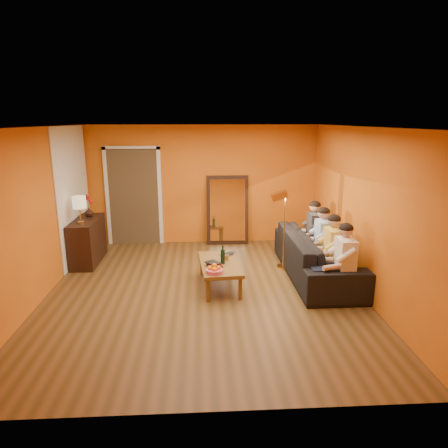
{
  "coord_description": "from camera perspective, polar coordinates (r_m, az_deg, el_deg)",
  "views": [
    {
      "loc": [
        -0.02,
        -5.98,
        2.71
      ],
      "look_at": [
        0.35,
        0.5,
        1.0
      ],
      "focal_mm": 32.0,
      "sensor_mm": 36.0,
      "label": 1
    }
  ],
  "objects": [
    {
      "name": "door_jamb_right",
      "position": [
        8.89,
        -9.11,
        3.82
      ],
      "size": [
        0.08,
        0.06,
        2.2
      ],
      "primitive_type": "cube",
      "color": "white",
      "rests_on": "wall_back"
    },
    {
      "name": "door_jamb_left",
      "position": [
        9.08,
        -16.29,
        3.63
      ],
      "size": [
        0.08,
        0.06,
        2.2
      ],
      "primitive_type": "cube",
      "color": "white",
      "rests_on": "wall_back"
    },
    {
      "name": "dog",
      "position": [
        6.76,
        14.68,
        -6.33
      ],
      "size": [
        0.46,
        0.62,
        0.67
      ],
      "primitive_type": null,
      "rotation": [
        0.0,
        0.0,
        0.18
      ],
      "color": "#A96D4C",
      "rests_on": "floor"
    },
    {
      "name": "book_lower",
      "position": [
        6.4,
        -2.17,
        -6.08
      ],
      "size": [
        0.27,
        0.31,
        0.02
      ],
      "primitive_type": "imported",
      "rotation": [
        0.0,
        0.0,
        0.35
      ],
      "color": "black",
      "rests_on": "coffee_table"
    },
    {
      "name": "vase",
      "position": [
        8.28,
        -18.75,
        1.62
      ],
      "size": [
        0.17,
        0.17,
        0.18
      ],
      "primitive_type": "imported",
      "color": "black",
      "rests_on": "sideboard"
    },
    {
      "name": "table_lamp",
      "position": [
        7.73,
        -19.89,
        1.89
      ],
      "size": [
        0.24,
        0.24,
        0.51
      ],
      "primitive_type": null,
      "color": "beige",
      "rests_on": "sideboard"
    },
    {
      "name": "sideboard",
      "position": [
        8.17,
        -18.9,
        -2.29
      ],
      "size": [
        0.44,
        1.18,
        0.85
      ],
      "primitive_type": "cube",
      "color": "black",
      "rests_on": "floor"
    },
    {
      "name": "fruit_bowl",
      "position": [
        6.15,
        -1.38,
        -6.31
      ],
      "size": [
        0.26,
        0.26,
        0.16
      ],
      "primitive_type": null,
      "color": "#DB4D75",
      "rests_on": "coffee_table"
    },
    {
      "name": "tumbler",
      "position": [
        6.71,
        0.34,
        -4.83
      ],
      "size": [
        0.11,
        0.11,
        0.08
      ],
      "primitive_type": "imported",
      "rotation": [
        0.0,
        0.0,
        -0.24
      ],
      "color": "#B27F3F",
      "rests_on": "coffee_table"
    },
    {
      "name": "door_header",
      "position": [
        8.83,
        -13.14,
        10.56
      ],
      "size": [
        1.22,
        0.06,
        0.08
      ],
      "primitive_type": "cube",
      "color": "white",
      "rests_on": "wall_back"
    },
    {
      "name": "room_shell",
      "position": [
        6.5,
        -3.02,
        2.22
      ],
      "size": [
        5.0,
        5.5,
        2.6
      ],
      "color": "brown",
      "rests_on": "ground"
    },
    {
      "name": "mirror_glass",
      "position": [
        8.81,
        0.52,
        1.97
      ],
      "size": [
        0.78,
        0.21,
        1.35
      ],
      "primitive_type": "cube",
      "rotation": [
        -0.14,
        0.0,
        0.0
      ],
      "color": "white",
      "rests_on": "mirror_frame"
    },
    {
      "name": "mirror_frame",
      "position": [
        8.85,
        0.5,
        2.03
      ],
      "size": [
        0.92,
        0.27,
        1.51
      ],
      "primitive_type": "cube",
      "rotation": [
        -0.14,
        0.0,
        0.0
      ],
      "color": "black",
      "rests_on": "floor"
    },
    {
      "name": "book_mid",
      "position": [
        6.41,
        -2.08,
        -5.87
      ],
      "size": [
        0.25,
        0.29,
        0.02
      ],
      "primitive_type": "imported",
      "rotation": [
        0.0,
        0.0,
        -0.38
      ],
      "color": "red",
      "rests_on": "book_lower"
    },
    {
      "name": "wine_bottle",
      "position": [
        6.5,
        -0.18,
        -4.4
      ],
      "size": [
        0.07,
        0.07,
        0.31
      ],
      "primitive_type": "cylinder",
      "color": "black",
      "rests_on": "coffee_table"
    },
    {
      "name": "person_mid_right",
      "position": [
        7.32,
        13.97,
        -2.36
      ],
      "size": [
        0.7,
        0.44,
        1.22
      ],
      "primitive_type": null,
      "color": "#8EA8DB",
      "rests_on": "sofa"
    },
    {
      "name": "book_upper",
      "position": [
        6.38,
        -2.17,
        -5.76
      ],
      "size": [
        0.29,
        0.3,
        0.02
      ],
      "primitive_type": "imported",
      "rotation": [
        0.0,
        0.0,
        0.67
      ],
      "color": "black",
      "rests_on": "book_mid"
    },
    {
      "name": "doorway_recess",
      "position": [
        9.08,
        -12.62,
        3.88
      ],
      "size": [
        1.06,
        0.3,
        2.1
      ],
      "primitive_type": "cube",
      "color": "#3F2D19",
      "rests_on": "floor"
    },
    {
      "name": "flowers",
      "position": [
        8.23,
        -18.89,
        3.35
      ],
      "size": [
        0.17,
        0.17,
        0.45
      ],
      "primitive_type": null,
      "color": "red",
      "rests_on": "vase"
    },
    {
      "name": "coffee_table",
      "position": [
        6.68,
        -0.63,
        -7.23
      ],
      "size": [
        0.72,
        1.27,
        0.42
      ],
      "primitive_type": null,
      "rotation": [
        0.0,
        0.0,
        0.08
      ],
      "color": "brown",
      "rests_on": "floor"
    },
    {
      "name": "person_far_left",
      "position": [
        6.33,
        16.86,
        -5.26
      ],
      "size": [
        0.7,
        0.44,
        1.22
      ],
      "primitive_type": null,
      "color": "silver",
      "rests_on": "sofa"
    },
    {
      "name": "white_accent",
      "position": [
        8.23,
        -20.69,
        3.95
      ],
      "size": [
        0.02,
        1.9,
        2.58
      ],
      "primitive_type": "cube",
      "color": "white",
      "rests_on": "wall_left"
    },
    {
      "name": "person_far_right",
      "position": [
        7.83,
        12.81,
        -1.18
      ],
      "size": [
        0.7,
        0.44,
        1.22
      ],
      "primitive_type": null,
      "color": "#343439",
      "rests_on": "sofa"
    },
    {
      "name": "laptop",
      "position": [
        6.94,
        0.72,
        -4.42
      ],
      "size": [
        0.35,
        0.33,
        0.02
      ],
      "primitive_type": "imported",
      "rotation": [
        0.0,
        0.0,
        0.69
      ],
      "color": "black",
      "rests_on": "coffee_table"
    },
    {
      "name": "sofa",
      "position": [
        7.26,
        13.1,
        -4.35
      ],
      "size": [
        2.61,
        1.02,
        0.76
      ],
      "primitive_type": "imported",
      "rotation": [
        0.0,
        0.0,
        1.57
      ],
      "color": "black",
      "rests_on": "floor"
    },
    {
      "name": "person_mid_left",
      "position": [
        6.82,
        15.31,
        -3.71
      ],
      "size": [
        0.7,
        0.44,
        1.22
      ],
      "primitive_type": null,
      "color": "gold",
      "rests_on": "sofa"
    },
    {
      "name": "floor_lamp",
      "position": [
        7.41,
        8.63,
        -0.98
      ],
      "size": [
        0.31,
        0.26,
        1.44
      ],
      "primitive_type": null,
      "rotation": [
        0.0,
        0.0,
        -0.06
      ],
      "color": "gold",
      "rests_on": "floor"
    }
  ]
}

